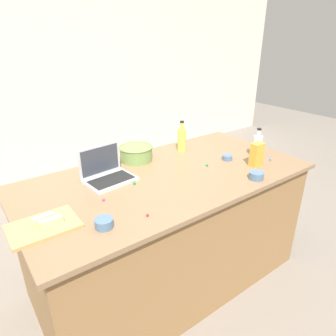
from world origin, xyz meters
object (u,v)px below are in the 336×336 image
cutting_board (43,226)px  butter_stick_right (43,219)px  bottle_vinegar (257,146)px  candy_bag (257,155)px  laptop (107,173)px  mixing_bowl_large (136,153)px  ramekin_wide (227,157)px  bottle_oil (182,139)px  ramekin_medium (256,175)px  ramekin_small (104,223)px  butter_stick_left (51,221)px

cutting_board → butter_stick_right: 0.04m
bottle_vinegar → candy_bag: 0.17m
laptop → mixing_bowl_large: 0.37m
ramekin_wide → bottle_oil: bearing=112.9°
mixing_bowl_large → cutting_board: 0.95m
butter_stick_right → candy_bag: candy_bag is taller
laptop → candy_bag: laptop is taller
ramekin_medium → ramekin_wide: bearing=75.5°
laptop → ramekin_wide: 0.91m
bottle_vinegar → cutting_board: 1.60m
butter_stick_right → ramekin_wide: bearing=2.2°
bottle_vinegar → ramekin_small: bottle_vinegar is taller
cutting_board → butter_stick_right: (0.01, 0.02, 0.03)m
mixing_bowl_large → butter_stick_left: 0.93m
cutting_board → butter_stick_left: 0.05m
candy_bag → cutting_board: bearing=175.2°
butter_stick_left → bottle_oil: bearing=21.2°
ramekin_wide → cutting_board: bearing=-176.9°
butter_stick_right → mixing_bowl_large: bearing=29.6°
cutting_board → ramekin_medium: ramekin_medium is taller
butter_stick_right → ramekin_small: (0.23, -0.19, -0.01)m
bottle_vinegar → candy_bag: bottle_vinegar is taller
ramekin_small → bottle_vinegar: bearing=6.5°
laptop → bottle_vinegar: bottle_vinegar is taller
butter_stick_left → butter_stick_right: same height
mixing_bowl_large → ramekin_wide: mixing_bowl_large is taller
mixing_bowl_large → ramekin_medium: 0.88m
laptop → ramekin_wide: size_ratio=4.45×
butter_stick_left → bottle_vinegar: bearing=0.2°
bottle_vinegar → ramekin_medium: (-0.31, -0.25, -0.07)m
bottle_vinegar → butter_stick_left: size_ratio=2.09×
bottle_vinegar → butter_stick_right: (-1.59, 0.04, -0.06)m
ramekin_small → candy_bag: candy_bag is taller
ramekin_medium → candy_bag: (0.17, 0.14, 0.06)m
bottle_oil → ramekin_medium: (0.07, -0.70, -0.08)m
laptop → mixing_bowl_large: bearing=28.9°
butter_stick_right → ramekin_medium: size_ratio=1.14×
butter_stick_left → butter_stick_right: size_ratio=1.00×
butter_stick_right → ramekin_medium: bearing=-12.8°
mixing_bowl_large → cutting_board: size_ratio=0.77×
bottle_oil → ramekin_small: size_ratio=2.67×
bottle_oil → candy_bag: 0.61m
mixing_bowl_large → bottle_vinegar: (0.78, -0.50, 0.03)m
bottle_oil → laptop: bearing=-169.4°
mixing_bowl_large → butter_stick_right: (-0.81, -0.46, -0.02)m
ramekin_small → ramekin_wide: 1.16m
laptop → bottle_oil: 0.75m
laptop → cutting_board: (-0.49, -0.30, -0.04)m
cutting_board → butter_stick_right: size_ratio=2.99×
bottle_vinegar → cutting_board: size_ratio=0.70×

